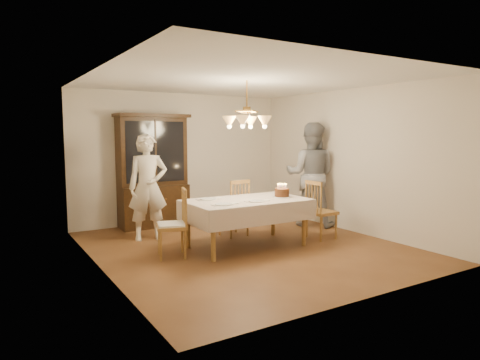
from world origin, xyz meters
TOP-DOWN VIEW (x-y plane):
  - ground at (0.00, 0.00)m, footprint 5.00×5.00m
  - room_shell at (0.00, 0.00)m, footprint 5.00×5.00m
  - dining_table at (0.00, 0.00)m, footprint 1.90×1.10m
  - china_hutch at (-0.71, 2.25)m, footprint 1.38×0.54m
  - chair_far_side at (0.21, 0.74)m, footprint 0.48×0.46m
  - chair_left_end at (-1.22, 0.09)m, footprint 0.53×0.54m
  - chair_right_end at (1.38, -0.19)m, footprint 0.42×0.44m
  - elderly_woman at (-1.16, 1.27)m, footprint 0.72×0.55m
  - adult_in_grey at (1.90, 0.69)m, footprint 1.22×1.23m
  - birthday_cake at (0.62, -0.09)m, footprint 0.30×0.30m
  - place_setting_near_left at (-0.54, -0.24)m, footprint 0.40×0.25m
  - place_setting_near_right at (0.03, -0.25)m, footprint 0.40×0.25m
  - place_setting_far_left at (-0.49, 0.33)m, footprint 0.41×0.27m
  - chandelier at (-0.00, -0.00)m, footprint 0.62×0.62m

SIDE VIEW (x-z plane):
  - ground at x=0.00m, z-range 0.00..0.00m
  - chair_far_side at x=0.21m, z-range -0.06..0.94m
  - chair_right_end at x=1.38m, z-range -0.06..0.94m
  - chair_left_end at x=-1.22m, z-range -0.05..0.95m
  - dining_table at x=0.00m, z-range 0.30..1.06m
  - place_setting_near_right at x=0.03m, z-range 0.76..0.77m
  - place_setting_near_left at x=-0.54m, z-range 0.76..0.77m
  - place_setting_far_left at x=-0.49m, z-range 0.76..0.77m
  - birthday_cake at x=0.62m, z-range 0.71..0.94m
  - elderly_woman at x=-1.16m, z-range 0.00..1.79m
  - adult_in_grey at x=1.90m, z-range 0.00..2.00m
  - china_hutch at x=-0.71m, z-range -0.04..2.12m
  - room_shell at x=0.00m, z-range -0.92..4.08m
  - chandelier at x=0.00m, z-range 1.61..2.34m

